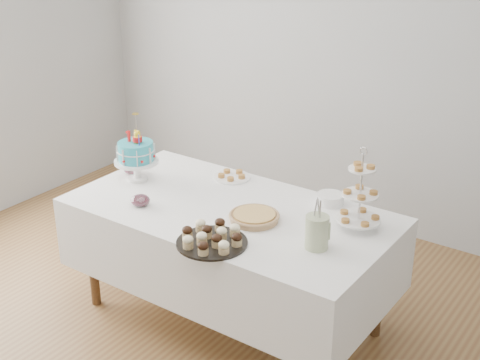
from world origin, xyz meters
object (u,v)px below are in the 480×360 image
Objects in this scene: plate_stack at (330,199)px; table at (230,243)px; tiered_stand at (360,195)px; pastry_plate at (232,176)px; jam_bowl_b at (132,169)px; cupcake_tray at (212,237)px; utensil_pitcher at (317,231)px; pie at (254,217)px; birthday_cake at (137,162)px; jam_bowl_a at (140,200)px.

table is at bearing -138.35° from plate_stack.
pastry_plate is (-0.98, 0.17, -0.18)m from tiered_stand.
pastry_plate is at bearing -178.21° from plate_stack.
table is at bearing -4.25° from jam_bowl_b.
cupcake_tray reaches higher than plate_stack.
utensil_pitcher is at bearing -6.93° from jam_bowl_b.
pie is 0.51m from plate_stack.
cupcake_tray is 1.31× the size of pie.
cupcake_tray is at bearing -24.55° from jam_bowl_b.
birthday_cake is 1.58× the size of utensil_pitcher.
pastry_plate reaches higher than table.
tiered_stand reaches higher than table.
jam_bowl_a is (-0.91, -0.67, 0.00)m from plate_stack.
cupcake_tray is at bearing -131.94° from tiered_stand.
jam_bowl_b is 0.41× the size of utensil_pitcher.
tiered_stand is 1.72× the size of utensil_pitcher.
jam_bowl_a reaches higher than pie.
tiered_stand is at bearing 5.49° from jam_bowl_b.
utensil_pitcher is at bearing -28.81° from pastry_plate.
pie is at bearing -118.80° from plate_stack.
pastry_plate is 0.86× the size of utensil_pitcher.
birthday_cake reaches higher than table.
birthday_cake is at bearing -142.70° from pastry_plate.
birthday_cake is 1.15× the size of cupcake_tray.
plate_stack is 1.13m from jam_bowl_a.
cupcake_tray is at bearing -11.80° from jam_bowl_a.
birthday_cake is at bearing -29.81° from jam_bowl_b.
pie is (0.95, -0.05, -0.09)m from birthday_cake.
plate_stack is at bearing 61.20° from pie.
utensil_pitcher is (0.90, -0.50, 0.08)m from pastry_plate.
jam_bowl_a is (-0.46, -0.27, 0.26)m from table.
tiered_stand is at bearing 26.56° from pie.
table is 16.84× the size of jam_bowl_a.
jam_bowl_a is 1.00× the size of jam_bowl_b.
jam_bowl_b reaches higher than pie.
plate_stack is at bearing 16.50° from birthday_cake.
birthday_cake is at bearing 176.75° from pie.
pastry_plate is at bearing 118.89° from cupcake_tray.
pastry_plate is at bearing 124.22° from table.
birthday_cake reaches higher than cupcake_tray.
cupcake_tray is 0.84m from tiered_stand.
pie is 0.63m from pastry_plate.
table is 0.73m from utensil_pitcher.
pastry_plate is at bearing 72.37° from jam_bowl_a.
pastry_plate is at bearing 170.42° from tiered_stand.
tiered_stand is at bearing 22.06° from jam_bowl_a.
pastry_plate is at bearing 28.41° from jam_bowl_b.
utensil_pitcher is (1.39, -0.13, -0.02)m from birthday_cake.
pie is at bearing 153.73° from utensil_pitcher.
pie is 2.55× the size of jam_bowl_a.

